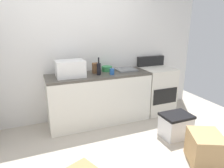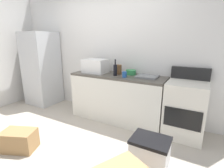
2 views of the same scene
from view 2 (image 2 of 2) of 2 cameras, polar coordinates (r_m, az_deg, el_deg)
name	(u,v)px [view 2 (image 2 of 2)]	position (r m, az deg, el deg)	size (l,w,h in m)	color
ground_plane	(63,146)	(2.79, -16.27, -19.45)	(6.00, 6.00, 0.00)	#B2A899
wall_back	(113,52)	(3.57, 0.25, 10.89)	(5.00, 0.10, 2.60)	silver
kitchen_counter	(118,97)	(3.29, 1.89, -4.58)	(1.80, 0.60, 0.90)	silver
refrigerator	(42,69)	(4.46, -22.65, 4.81)	(0.68, 0.66, 1.72)	silver
stove_oven	(185,109)	(2.98, 23.48, -7.64)	(0.60, 0.61, 1.10)	silver
microwave	(95,66)	(3.39, -5.61, 6.10)	(0.46, 0.34, 0.27)	white
sink_basin	(147,77)	(3.02, 11.89, 2.50)	(0.36, 0.32, 0.03)	slate
wine_bottle	(115,70)	(3.10, 1.09, 4.91)	(0.07, 0.07, 0.30)	black
coffee_mug	(124,74)	(2.96, 4.24, 3.23)	(0.08, 0.08, 0.10)	#2659A5
knife_block	(118,69)	(3.24, 2.09, 4.96)	(0.10, 0.10, 0.18)	brown
mixing_bowl	(131,72)	(3.21, 6.42, 3.97)	(0.19, 0.19, 0.09)	#338C4C
cardboard_box_small	(19,140)	(2.87, -28.91, -16.33)	(0.45, 0.29, 0.29)	#A37A4C
storage_bin	(150,152)	(2.29, 12.70, -21.62)	(0.46, 0.36, 0.38)	silver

